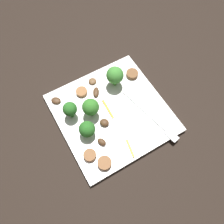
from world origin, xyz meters
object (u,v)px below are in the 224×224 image
(mushroom_2, at_px, (96,92))
(pepper_strip_1, at_px, (108,109))
(mushroom_4, at_px, (102,142))
(sausage_slice_0, at_px, (82,92))
(sausage_slice_1, at_px, (132,74))
(plate, at_px, (112,113))
(broccoli_floret_0, at_px, (70,109))
(broccoli_floret_1, at_px, (91,107))
(pepper_strip_0, at_px, (130,148))
(broccoli_floret_2, at_px, (115,75))
(sausage_slice_3, at_px, (105,163))
(fork, at_px, (153,119))
(mushroom_0, at_px, (93,81))
(sausage_slice_2, at_px, (90,155))
(broccoli_floret_3, at_px, (87,129))
(mushroom_3, at_px, (104,123))
(mushroom_1, at_px, (56,101))

(mushroom_2, distance_m, pepper_strip_1, 0.06)
(mushroom_4, relative_size, pepper_strip_1, 0.40)
(sausage_slice_0, relative_size, sausage_slice_1, 0.91)
(plate, relative_size, broccoli_floret_0, 4.89)
(mushroom_4, bearing_deg, broccoli_floret_1, 169.15)
(sausage_slice_0, xyz_separation_m, pepper_strip_0, (0.19, 0.03, -0.00))
(broccoli_floret_2, xyz_separation_m, sausage_slice_3, (0.17, -0.13, -0.03))
(plate, height_order, broccoli_floret_0, broccoli_floret_0)
(fork, bearing_deg, broccoli_floret_1, -138.06)
(plate, xyz_separation_m, mushroom_0, (-0.10, 0.00, 0.01))
(mushroom_2, distance_m, pepper_strip_0, 0.17)
(sausage_slice_0, height_order, sausage_slice_3, sausage_slice_3)
(mushroom_0, height_order, pepper_strip_0, mushroom_0)
(pepper_strip_0, bearing_deg, plate, 173.77)
(broccoli_floret_2, distance_m, pepper_strip_1, 0.09)
(broccoli_floret_2, height_order, sausage_slice_3, broccoli_floret_2)
(pepper_strip_1, bearing_deg, sausage_slice_2, -48.67)
(plate, bearing_deg, broccoli_floret_1, -114.05)
(fork, xyz_separation_m, broccoli_floret_3, (-0.05, -0.16, 0.03))
(fork, xyz_separation_m, sausage_slice_1, (-0.14, 0.02, 0.00))
(mushroom_3, relative_size, pepper_strip_0, 0.51)
(broccoli_floret_1, height_order, sausage_slice_3, broccoli_floret_1)
(broccoli_floret_0, height_order, mushroom_2, broccoli_floret_0)
(sausage_slice_2, distance_m, pepper_strip_1, 0.13)
(plate, relative_size, mushroom_4, 11.69)
(sausage_slice_3, distance_m, mushroom_4, 0.05)
(mushroom_1, xyz_separation_m, mushroom_4, (0.16, 0.05, 0.00))
(broccoli_floret_1, relative_size, broccoli_floret_2, 0.91)
(mushroom_2, bearing_deg, mushroom_1, -106.54)
(plate, distance_m, sausage_slice_3, 0.13)
(pepper_strip_0, bearing_deg, mushroom_0, 176.03)
(sausage_slice_2, bearing_deg, mushroom_2, 146.74)
(broccoli_floret_2, bearing_deg, mushroom_3, -42.98)
(mushroom_2, xyz_separation_m, mushroom_4, (0.13, -0.05, 0.00))
(mushroom_0, xyz_separation_m, mushroom_3, (0.12, -0.03, 0.00))
(sausage_slice_1, distance_m, mushroom_1, 0.21)
(broccoli_floret_3, xyz_separation_m, pepper_strip_0, (0.08, 0.07, -0.03))
(sausage_slice_3, relative_size, mushroom_2, 1.09)
(broccoli_floret_0, xyz_separation_m, mushroom_3, (0.06, 0.06, -0.03))
(plate, relative_size, sausage_slice_1, 8.26)
(broccoli_floret_1, height_order, broccoli_floret_2, broccoli_floret_2)
(mushroom_0, relative_size, mushroom_2, 0.71)
(broccoli_floret_1, height_order, pepper_strip_1, broccoli_floret_1)
(sausage_slice_0, bearing_deg, sausage_slice_1, 82.57)
(fork, bearing_deg, mushroom_3, -127.00)
(pepper_strip_0, bearing_deg, mushroom_4, -132.49)
(broccoli_floret_0, height_order, sausage_slice_2, broccoli_floret_0)
(sausage_slice_0, height_order, pepper_strip_0, sausage_slice_0)
(broccoli_floret_2, relative_size, mushroom_0, 3.07)
(broccoli_floret_2, height_order, mushroom_4, broccoli_floret_2)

